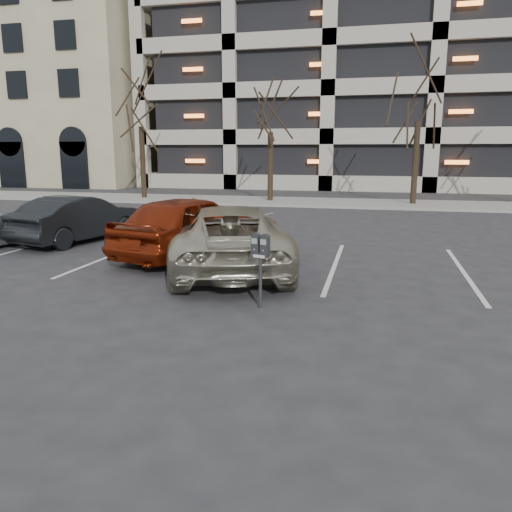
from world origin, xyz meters
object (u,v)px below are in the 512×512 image
at_px(parking_meter, 260,252).
at_px(car_dark, 79,219).
at_px(tree_a, 139,80).
at_px(car_red, 189,225).
at_px(tree_c, 422,67).
at_px(suv_silver, 230,238).
at_px(tree_b, 271,88).

xyz_separation_m(parking_meter, car_dark, (-6.56, 4.93, -0.29)).
bearing_deg(tree_a, car_red, -60.00).
xyz_separation_m(tree_c, car_dark, (-10.12, -12.22, -5.66)).
xyz_separation_m(tree_c, suv_silver, (-4.84, -14.59, -5.60)).
relative_size(tree_b, tree_c, 0.89).
xyz_separation_m(tree_c, car_red, (-6.26, -13.40, -5.55)).
xyz_separation_m(tree_b, suv_silver, (2.16, -14.59, -4.90)).
distance_m(tree_a, tree_c, 14.00).
relative_size(tree_b, car_red, 1.70).
distance_m(parking_meter, car_dark, 8.21).
height_order(tree_b, tree_c, tree_c).
bearing_deg(parking_meter, car_red, 143.04).
height_order(parking_meter, car_dark, car_dark).
height_order(tree_c, parking_meter, tree_c).
xyz_separation_m(tree_a, car_dark, (3.88, -12.22, -5.51)).
bearing_deg(parking_meter, tree_a, 138.66).
distance_m(tree_c, car_dark, 16.85).
bearing_deg(tree_b, tree_a, 180.00).
distance_m(tree_a, parking_meter, 20.74).
xyz_separation_m(parking_meter, suv_silver, (-1.28, 2.56, -0.24)).
xyz_separation_m(tree_b, car_red, (0.74, -13.40, -4.84)).
distance_m(tree_c, suv_silver, 16.37).
bearing_deg(car_dark, parking_meter, 156.01).
distance_m(tree_a, suv_silver, 18.07).
bearing_deg(car_dark, tree_b, -91.39).
bearing_deg(suv_silver, tree_b, -99.59).
relative_size(parking_meter, car_dark, 0.31).
xyz_separation_m(tree_b, car_dark, (-3.12, -12.22, -4.95)).
height_order(suv_silver, car_red, car_red).
xyz_separation_m(tree_a, tree_b, (7.00, 0.00, -0.56)).
distance_m(tree_c, parking_meter, 18.32).
bearing_deg(tree_c, car_dark, -129.64).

